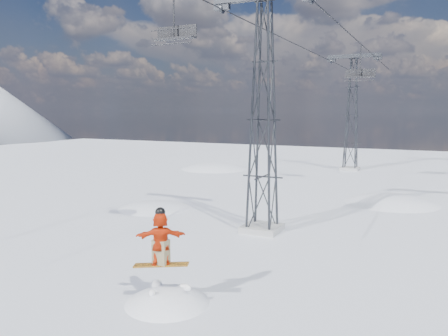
% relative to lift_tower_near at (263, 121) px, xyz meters
% --- Properties ---
extents(ground, '(120.00, 120.00, 0.00)m').
position_rel_lift_tower_near_xyz_m(ground, '(-0.80, -8.00, -5.47)').
color(ground, white).
rests_on(ground, ground).
extents(snow_terrain, '(39.00, 37.00, 22.00)m').
position_rel_lift_tower_near_xyz_m(snow_terrain, '(-5.57, 13.24, -15.06)').
color(snow_terrain, white).
rests_on(snow_terrain, ground).
extents(lift_tower_near, '(5.20, 1.80, 11.43)m').
position_rel_lift_tower_near_xyz_m(lift_tower_near, '(0.00, 0.00, 0.00)').
color(lift_tower_near, '#999999').
rests_on(lift_tower_near, ground).
extents(lift_tower_far, '(5.20, 1.80, 11.43)m').
position_rel_lift_tower_near_xyz_m(lift_tower_far, '(0.00, 25.00, 0.00)').
color(lift_tower_far, '#999999').
rests_on(lift_tower_far, ground).
extents(haul_cables, '(4.46, 51.00, 0.06)m').
position_rel_lift_tower_near_xyz_m(haul_cables, '(0.00, 11.50, 5.38)').
color(haul_cables, black).
rests_on(haul_cables, ground).
extents(lift_chair_near, '(1.84, 0.53, 2.29)m').
position_rel_lift_tower_near_xyz_m(lift_chair_near, '(-2.20, -4.35, 3.55)').
color(lift_chair_near, black).
rests_on(lift_chair_near, ground).
extents(lift_chair_mid, '(2.18, 0.63, 2.71)m').
position_rel_lift_tower_near_xyz_m(lift_chair_mid, '(2.20, 14.71, 3.21)').
color(lift_chair_mid, black).
rests_on(lift_chair_mid, ground).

